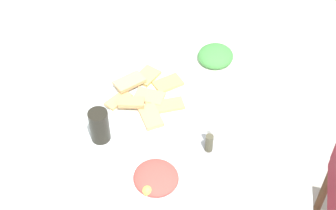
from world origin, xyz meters
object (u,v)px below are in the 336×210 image
salad_plate_rice (156,179)px  paper_napkin (273,119)px  soda_can (99,126)px  fork (268,118)px  spoon (278,119)px  pide_platter (148,98)px  dining_table (180,132)px  condiment_caddy (209,143)px  salad_plate_greens (215,57)px

salad_plate_rice → paper_napkin: salad_plate_rice is taller
soda_can → fork: bearing=107.0°
salad_plate_rice → spoon: 0.49m
salad_plate_rice → pide_platter: bearing=-166.1°
salad_plate_rice → paper_napkin: (-0.32, 0.36, -0.01)m
fork → dining_table: bearing=-69.7°
pide_platter → salad_plate_rice: (0.34, 0.09, 0.00)m
dining_table → condiment_caddy: 0.19m
salad_plate_greens → soda_can: bearing=-38.1°
spoon → salad_plate_rice: bearing=-33.0°
salad_plate_rice → soda_can: (-0.15, -0.21, 0.04)m
soda_can → paper_napkin: (-0.17, 0.57, -0.06)m
pide_platter → paper_napkin: size_ratio=2.25×
fork → salad_plate_rice: bearing=-34.5°
salad_plate_greens → soda_can: 0.56m
fork → spoon: (-0.00, 0.04, 0.00)m
salad_plate_rice → paper_napkin: bearing=131.4°
paper_napkin → spoon: bearing=90.0°
pide_platter → condiment_caddy: condiment_caddy is taller
fork → condiment_caddy: 0.25m
dining_table → condiment_caddy: condiment_caddy is taller
salad_plate_rice → condiment_caddy: condiment_caddy is taller
pide_platter → fork: (0.03, 0.43, -0.01)m
pide_platter → soda_can: bearing=-32.9°
salad_plate_rice → condiment_caddy: bearing=136.4°
fork → spoon: bearing=102.6°
paper_napkin → spoon: size_ratio=0.85×
soda_can → salad_plate_rice: bearing=55.1°
salad_plate_rice → salad_plate_greens: bearing=167.1°
salad_plate_greens → fork: (0.27, 0.21, -0.01)m
pide_platter → condiment_caddy: 0.30m
pide_platter → salad_plate_rice: pide_platter is taller
paper_napkin → fork: size_ratio=0.80×
soda_can → salad_plate_greens: bearing=141.9°
spoon → condiment_caddy: size_ratio=1.63×
pide_platter → salad_plate_rice: 0.35m
spoon → pide_platter: bearing=-76.4°
salad_plate_greens → pide_platter: bearing=-41.8°
dining_table → salad_plate_rice: salad_plate_rice is taller
dining_table → salad_plate_rice: size_ratio=5.23×
salad_plate_rice → soda_can: bearing=-124.9°
paper_napkin → fork: 0.02m
pide_platter → salad_plate_greens: bearing=138.2°
pide_platter → salad_plate_rice: size_ratio=1.58×
fork → condiment_caddy: condiment_caddy is taller
salad_plate_greens → condiment_caddy: bearing=2.1°
salad_plate_greens → spoon: salad_plate_greens is taller
soda_can → fork: soda_can is taller
dining_table → paper_napkin: paper_napkin is taller
salad_plate_greens → salad_plate_rice: bearing=-12.9°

